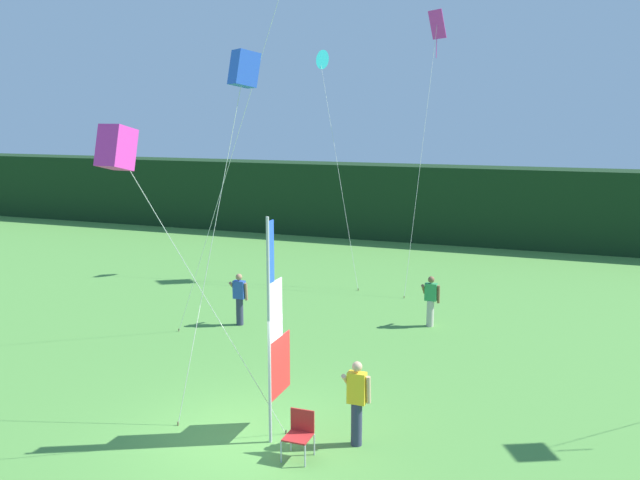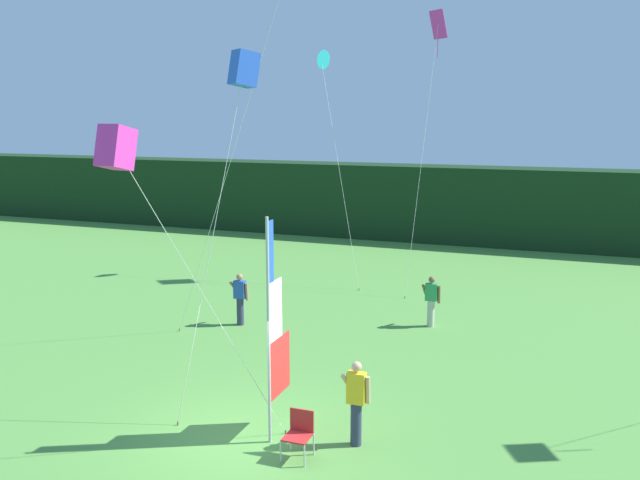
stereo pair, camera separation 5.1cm
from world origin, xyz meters
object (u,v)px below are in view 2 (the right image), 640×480
folding_chair (299,431)px  kite_cyan_delta_1 (321,60)px  person_mid_field (431,300)px  person_far_left (240,298)px  person_near_banner (356,401)px  kite_magenta_diamond_4 (437,36)px  banner_flag (275,333)px  kite_magenta_box_0 (117,149)px  kite_blue_box_3 (244,70)px

folding_chair → kite_cyan_delta_1: (-5.02, 14.74, 8.00)m
person_mid_field → person_far_left: bearing=-161.1°
person_mid_field → person_near_banner: bearing=-89.2°
person_far_left → kite_cyan_delta_1: kite_cyan_delta_1 is taller
person_near_banner → person_mid_field: 8.02m
person_mid_field → kite_magenta_diamond_4: kite_magenta_diamond_4 is taller
folding_chair → kite_cyan_delta_1: size_ratio=0.10×
banner_flag → kite_cyan_delta_1: bearing=106.8°
kite_cyan_delta_1 → person_near_banner: bearing=-67.1°
person_mid_field → kite_magenta_diamond_4: (-1.31, 6.37, 8.46)m
kite_magenta_box_0 → person_mid_field: bearing=70.4°
banner_flag → kite_magenta_diamond_4: size_ratio=0.44×
person_near_banner → folding_chair: (-0.87, -0.81, -0.41)m
person_mid_field → folding_chair: person_mid_field is taller
person_near_banner → person_mid_field: bearing=90.8°
person_far_left → kite_magenta_box_0: 9.78m
person_mid_field → kite_magenta_box_0: kite_magenta_box_0 is taller
person_mid_field → person_far_left: (-5.54, -1.89, 0.03)m
banner_flag → person_far_left: (-4.03, 6.32, -1.31)m
banner_flag → kite_blue_box_3: size_ratio=0.59×
kite_blue_box_3 → person_near_banner: bearing=-20.0°
person_mid_field → kite_blue_box_3: bearing=-111.1°
kite_blue_box_3 → banner_flag: bearing=-45.9°
kite_blue_box_3 → kite_magenta_diamond_4: bearing=84.1°
kite_magenta_box_0 → banner_flag: bearing=42.0°
person_near_banner → kite_blue_box_3: size_ratio=0.22×
person_near_banner → kite_blue_box_3: (-2.81, 1.03, 6.37)m
person_near_banner → folding_chair: person_near_banner is taller
person_near_banner → kite_cyan_delta_1: kite_cyan_delta_1 is taller
banner_flag → kite_magenta_box_0: kite_magenta_box_0 is taller
person_far_left → kite_magenta_box_0: bearing=-76.6°
kite_magenta_box_0 → kite_magenta_diamond_4: kite_magenta_diamond_4 is taller
folding_chair → kite_blue_box_3: 7.28m
person_near_banner → folding_chair: bearing=-137.3°
person_near_banner → kite_magenta_diamond_4: bearing=95.7°
banner_flag → kite_blue_box_3: kite_blue_box_3 is taller
banner_flag → kite_blue_box_3: (-1.18, 1.22, 5.12)m
person_mid_field → kite_magenta_diamond_4: 10.67m
kite_blue_box_3 → kite_magenta_diamond_4: (1.39, 13.36, 2.00)m
banner_flag → person_mid_field: size_ratio=2.88×
person_far_left → kite_magenta_diamond_4: (4.24, 8.26, 8.43)m
person_mid_field → folding_chair: bearing=-94.9°
kite_cyan_delta_1 → kite_magenta_diamond_4: 4.56m
folding_chair → kite_magenta_box_0: size_ratio=0.14×
kite_magenta_diamond_4 → person_near_banner: bearing=-84.3°
person_mid_field → kite_magenta_diamond_4: size_ratio=0.15×
kite_magenta_box_0 → kite_cyan_delta_1: bearing=97.7°
kite_magenta_box_0 → kite_magenta_diamond_4: (2.29, 16.46, 3.47)m
person_mid_field → kite_blue_box_3: (-2.69, -6.99, 6.46)m
person_near_banner → kite_cyan_delta_1: bearing=112.9°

